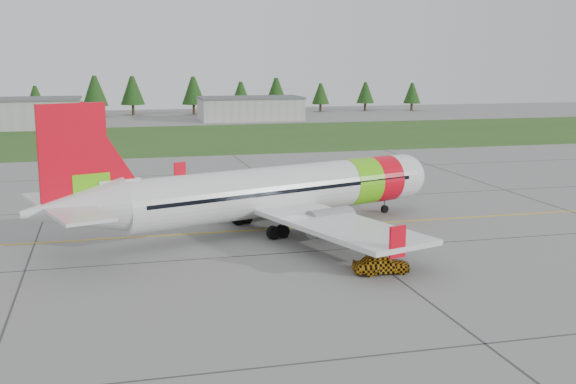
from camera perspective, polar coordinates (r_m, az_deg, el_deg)
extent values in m
plane|color=gray|center=(55.20, -4.34, -5.13)|extent=(320.00, 320.00, 0.00)
cylinder|color=silver|center=(63.38, -0.67, 0.13)|extent=(28.49, 13.11, 4.29)
sphere|color=silver|center=(71.88, 9.04, 1.25)|extent=(4.29, 4.29, 4.29)
cone|color=silver|center=(56.03, -16.62, -1.32)|extent=(8.66, 6.50, 4.29)
cube|color=black|center=(72.04, 9.25, 1.58)|extent=(2.57, 3.27, 0.62)
cylinder|color=#62D00F|center=(68.39, 5.60, 0.86)|extent=(4.09, 5.05, 4.37)
cylinder|color=red|center=(70.03, 7.29, 1.05)|extent=(3.68, 4.91, 4.37)
cube|color=silver|center=(63.33, -1.09, -1.00)|extent=(16.86, 35.31, 0.40)
cube|color=red|center=(77.98, -8.54, 1.54)|extent=(1.32, 0.61, 2.20)
cube|color=red|center=(48.81, 8.64, -3.91)|extent=(1.32, 0.61, 2.20)
cylinder|color=gray|center=(69.37, -2.55, -0.49)|extent=(4.49, 3.44, 2.31)
cylinder|color=gray|center=(59.45, 3.33, -2.38)|extent=(4.49, 3.44, 2.31)
cube|color=red|center=(55.47, -16.60, 2.43)|extent=(4.93, 1.97, 8.36)
cube|color=#62D00F|center=(56.19, -15.29, 0.10)|extent=(2.86, 1.34, 2.64)
cube|color=silver|center=(55.83, -17.17, -1.10)|extent=(7.34, 13.12, 0.24)
cylinder|color=slate|center=(70.93, 7.65, -1.01)|extent=(0.20, 0.20, 1.54)
cylinder|color=black|center=(71.01, 7.64, -1.32)|extent=(0.81, 0.53, 0.75)
cylinder|color=slate|center=(65.62, -3.31, -1.63)|extent=(0.24, 0.24, 2.09)
cylinder|color=black|center=(65.52, -3.64, -2.08)|extent=(1.24, 0.83, 1.14)
cylinder|color=slate|center=(60.46, -0.44, -2.68)|extent=(0.24, 0.24, 2.09)
cylinder|color=black|center=(60.34, -0.79, -3.17)|extent=(1.24, 0.83, 1.14)
imported|color=#F4A40D|center=(50.84, 7.42, -4.21)|extent=(1.43, 1.67, 4.04)
cube|color=#30561E|center=(135.49, -10.39, 4.13)|extent=(320.00, 50.00, 0.03)
cube|color=gold|center=(62.84, -5.61, -3.18)|extent=(120.00, 0.25, 0.02)
cube|color=#A8A8A3|center=(164.15, -21.69, 5.71)|extent=(32.00, 14.00, 6.00)
cube|color=#A8A8A3|center=(174.16, -2.99, 6.55)|extent=(24.00, 12.00, 5.20)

